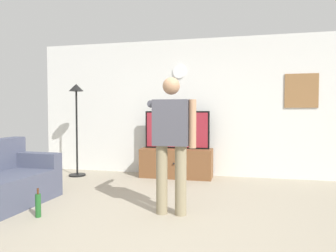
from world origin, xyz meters
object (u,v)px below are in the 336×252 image
(television, at_px, (177,130))
(beverage_bottle, at_px, (38,205))
(tv_stand, at_px, (176,163))
(framed_picture, at_px, (301,91))
(wall_clock, at_px, (179,72))
(floor_lamp, at_px, (76,110))
(person_standing_nearer_lamp, at_px, (171,137))

(television, relative_size, beverage_bottle, 3.61)
(television, bearing_deg, tv_stand, -90.00)
(tv_stand, bearing_deg, framed_picture, 7.38)
(wall_clock, xyz_separation_m, beverage_bottle, (-1.16, -2.89, -1.92))
(framed_picture, xyz_separation_m, beverage_bottle, (-3.44, -2.90, -1.50))
(television, bearing_deg, floor_lamp, -169.52)
(floor_lamp, bearing_deg, person_standing_nearer_lamp, -38.30)
(tv_stand, height_order, television, television)
(tv_stand, xyz_separation_m, person_standing_nearer_lamp, (0.36, -2.13, 0.67))
(floor_lamp, xyz_separation_m, beverage_bottle, (0.78, -2.29, -1.15))
(wall_clock, height_order, person_standing_nearer_lamp, wall_clock)
(television, xyz_separation_m, floor_lamp, (-1.93, -0.36, 0.38))
(person_standing_nearer_lamp, bearing_deg, framed_picture, 51.66)
(television, height_order, person_standing_nearer_lamp, person_standing_nearer_lamp)
(framed_picture, bearing_deg, person_standing_nearer_lamp, -128.34)
(wall_clock, bearing_deg, floor_lamp, -162.73)
(wall_clock, height_order, floor_lamp, wall_clock)
(framed_picture, bearing_deg, floor_lamp, -171.81)
(framed_picture, relative_size, person_standing_nearer_lamp, 0.37)
(beverage_bottle, bearing_deg, floor_lamp, 108.68)
(tv_stand, bearing_deg, person_standing_nearer_lamp, -80.28)
(floor_lamp, bearing_deg, wall_clock, 17.27)
(television, xyz_separation_m, framed_picture, (2.28, 0.25, 0.73))
(tv_stand, distance_m, floor_lamp, 2.21)
(television, distance_m, beverage_bottle, 2.99)
(television, relative_size, floor_lamp, 0.69)
(person_standing_nearer_lamp, height_order, beverage_bottle, person_standing_nearer_lamp)
(floor_lamp, distance_m, beverage_bottle, 2.68)
(floor_lamp, height_order, beverage_bottle, floor_lamp)
(wall_clock, distance_m, framed_picture, 2.32)
(tv_stand, distance_m, television, 0.64)
(tv_stand, bearing_deg, floor_lamp, -170.86)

